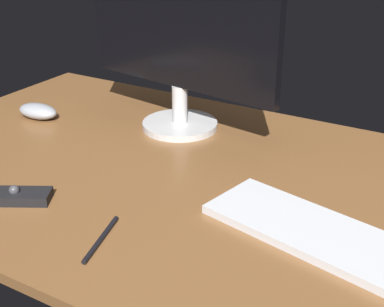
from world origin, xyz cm
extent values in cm
cube|color=brown|center=(0.00, 0.00, 1.00)|extent=(140.00, 84.00, 2.00)
cylinder|color=silver|center=(-14.29, 20.38, 2.78)|extent=(18.33, 18.33, 1.57)
cylinder|color=silver|center=(-14.29, 20.38, 8.14)|extent=(3.70, 3.70, 9.14)
cube|color=black|center=(-14.29, 20.38, 27.83)|extent=(52.77, 10.10, 30.25)
cube|color=silver|center=(31.62, -9.06, 2.76)|extent=(43.39, 22.44, 1.51)
ellipsoid|color=#999EA5|center=(-48.98, 7.73, 3.86)|extent=(11.37, 6.62, 3.71)
cube|color=black|center=(-24.58, -26.82, 2.95)|extent=(18.90, 13.50, 1.89)
sphere|color=#3F3F44|center=(-22.05, -25.41, 4.23)|extent=(1.95, 1.95, 1.95)
cylinder|color=black|center=(-0.08, -27.69, 2.41)|extent=(4.35, 12.99, 0.83)
camera|label=1|loc=(50.53, -84.51, 52.77)|focal=50.88mm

